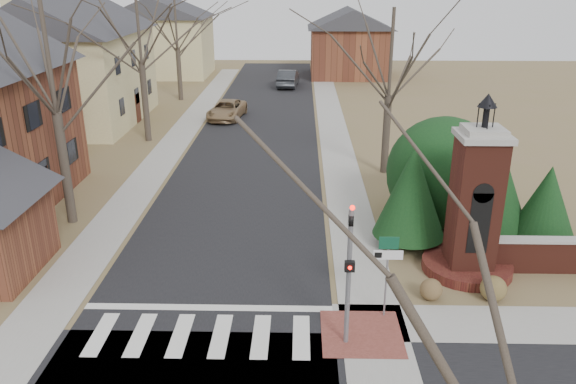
{
  "coord_description": "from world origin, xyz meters",
  "views": [
    {
      "loc": [
        2.93,
        -13.18,
        9.99
      ],
      "look_at": [
        2.48,
        6.0,
        2.61
      ],
      "focal_mm": 35.0,
      "sensor_mm": 36.0,
      "label": 1
    }
  ],
  "objects_px": {
    "brick_gate_monument": "(473,216)",
    "pickup_truck": "(227,110)",
    "sign_post": "(387,261)",
    "traffic_signal_pole": "(349,264)",
    "distant_car": "(288,78)"
  },
  "relations": [
    {
      "from": "pickup_truck",
      "to": "traffic_signal_pole",
      "type": "bearing_deg",
      "value": -68.83
    },
    {
      "from": "sign_post",
      "to": "distant_car",
      "type": "xyz_separation_m",
      "value": [
        -3.92,
        39.36,
        -1.13
      ]
    },
    {
      "from": "sign_post",
      "to": "pickup_truck",
      "type": "relative_size",
      "value": 0.57
    },
    {
      "from": "brick_gate_monument",
      "to": "pickup_truck",
      "type": "height_order",
      "value": "brick_gate_monument"
    },
    {
      "from": "brick_gate_monument",
      "to": "pickup_truck",
      "type": "distance_m",
      "value": 25.92
    },
    {
      "from": "traffic_signal_pole",
      "to": "distant_car",
      "type": "xyz_separation_m",
      "value": [
        -2.62,
        40.77,
        -1.77
      ]
    },
    {
      "from": "traffic_signal_pole",
      "to": "distant_car",
      "type": "relative_size",
      "value": 0.9
    },
    {
      "from": "traffic_signal_pole",
      "to": "pickup_truck",
      "type": "xyz_separation_m",
      "value": [
        -6.92,
        27.54,
        -1.91
      ]
    },
    {
      "from": "traffic_signal_pole",
      "to": "sign_post",
      "type": "relative_size",
      "value": 1.64
    },
    {
      "from": "pickup_truck",
      "to": "brick_gate_monument",
      "type": "bearing_deg",
      "value": -56.25
    },
    {
      "from": "brick_gate_monument",
      "to": "traffic_signal_pole",
      "type": "bearing_deg",
      "value": -136.76
    },
    {
      "from": "brick_gate_monument",
      "to": "distant_car",
      "type": "xyz_separation_m",
      "value": [
        -7.32,
        36.35,
        -1.35
      ]
    },
    {
      "from": "pickup_truck",
      "to": "sign_post",
      "type": "bearing_deg",
      "value": -65.48
    },
    {
      "from": "traffic_signal_pole",
      "to": "brick_gate_monument",
      "type": "height_order",
      "value": "brick_gate_monument"
    },
    {
      "from": "sign_post",
      "to": "pickup_truck",
      "type": "xyz_separation_m",
      "value": [
        -8.21,
        26.13,
        -1.28
      ]
    }
  ]
}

